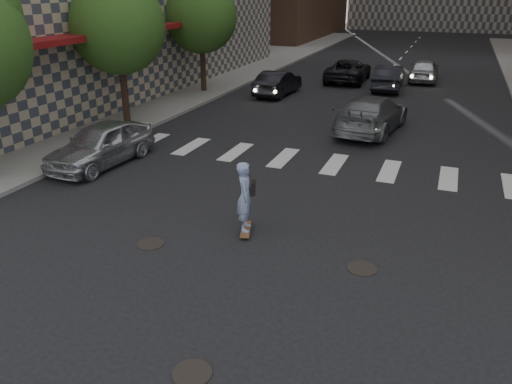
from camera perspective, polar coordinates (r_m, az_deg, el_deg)
ground at (r=11.39m, az=-6.67°, el=-10.41°), size 160.00×160.00×0.00m
sidewalk_left at (r=34.76m, az=-12.72°, el=12.03°), size 13.00×80.00×0.15m
tree_b at (r=24.11m, az=-15.27°, el=18.29°), size 4.20×4.20×6.60m
tree_c at (r=30.93m, az=-6.12°, el=19.73°), size 4.20×4.20×6.60m
manhole_a at (r=9.19m, az=-7.31°, el=-19.84°), size 0.70×0.70×0.02m
manhole_b at (r=13.18m, az=-11.99°, el=-5.82°), size 0.70×0.70×0.02m
manhole_c at (r=12.13m, az=12.03°, el=-8.52°), size 0.70×0.70×0.02m
skateboarder at (r=13.05m, az=-1.21°, el=-0.53°), size 0.65×1.03×2.00m
silver_sedan at (r=19.16m, az=-17.31°, el=5.25°), size 2.16×4.70×1.56m
traffic_car_a at (r=30.46m, az=2.52°, el=12.34°), size 1.73×4.45×1.44m
traffic_car_b at (r=23.20m, az=13.09°, el=8.71°), size 2.92×5.83×1.62m
traffic_car_c at (r=35.42m, az=10.51°, el=13.49°), size 2.52×5.36×1.48m
traffic_car_d at (r=36.78m, az=18.67°, el=13.09°), size 1.89×4.55×1.54m
traffic_car_e at (r=33.01m, az=14.91°, el=12.52°), size 1.82×4.73×1.54m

